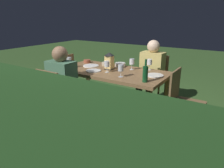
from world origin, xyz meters
name	(u,v)px	position (x,y,z in m)	size (l,w,h in m)	color
ground_plane	(112,114)	(0.00, 0.00, 0.00)	(16.00, 16.00, 0.00)	#385B28
dining_table	(112,74)	(0.00, 0.00, 0.67)	(1.68, 0.84, 0.73)	olive
chair_side_right_b	(56,97)	(0.38, 0.81, 0.49)	(0.42, 0.40, 0.87)	brown
person_in_green	(66,82)	(0.38, 0.62, 0.64)	(0.38, 0.47, 1.15)	#4C7A5B
chair_side_left_a	(154,77)	(-0.38, -0.81, 0.49)	(0.42, 0.40, 0.87)	brown
person_in_mustard	(151,71)	(-0.38, -0.62, 0.64)	(0.38, 0.47, 1.15)	tan
chair_head_far	(62,75)	(1.09, 0.00, 0.49)	(0.40, 0.42, 0.87)	brown
chair_head_near	(182,100)	(-1.09, 0.00, 0.49)	(0.40, 0.42, 0.87)	brown
lantern_centerpiece	(109,60)	(0.08, -0.04, 0.88)	(0.15, 0.15, 0.27)	black
green_bottle_on_table	(145,74)	(-0.67, 0.27, 0.84)	(0.07, 0.07, 0.29)	#144723
wine_glass_a	(132,62)	(-0.23, -0.21, 0.85)	(0.08, 0.08, 0.17)	silver
wine_glass_b	(69,61)	(0.67, 0.22, 0.85)	(0.08, 0.08, 0.17)	silver
wine_glass_c	(150,62)	(-0.47, -0.34, 0.85)	(0.08, 0.08, 0.17)	silver
wine_glass_d	(107,64)	(0.01, 0.13, 0.85)	(0.08, 0.08, 0.17)	silver
wine_glass_e	(121,69)	(-0.29, 0.23, 0.85)	(0.08, 0.08, 0.17)	silver
plate_a	(155,75)	(-0.67, -0.07, 0.74)	(0.24, 0.24, 0.01)	silver
plate_b	(93,71)	(0.21, 0.19, 0.74)	(0.23, 0.23, 0.01)	white
plate_c	(91,66)	(0.45, -0.05, 0.74)	(0.26, 0.26, 0.01)	white
bowl_olives	(120,64)	(0.03, -0.31, 0.76)	(0.17, 0.17, 0.06)	silver
bowl_bread	(106,64)	(0.27, -0.24, 0.76)	(0.15, 0.15, 0.05)	#BCAD8E
bowl_salad	(87,61)	(0.68, -0.23, 0.76)	(0.12, 0.12, 0.05)	#9E5138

